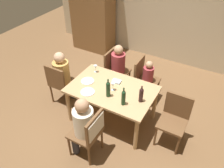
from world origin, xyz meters
TOP-DOWN VIEW (x-y plane):
  - ground_plane at (0.00, 0.00)m, footprint 10.00×10.00m
  - rear_room_partition at (0.00, 2.69)m, footprint 6.40×0.12m
  - armoire_cabinet at (-1.85, 2.24)m, footprint 1.18×0.62m
  - dining_table at (0.00, 0.00)m, footprint 1.50×0.98m
  - chair_left_end at (-1.13, -0.09)m, footprint 0.44×0.44m
  - chair_near at (0.12, -0.87)m, footprint 0.46×0.44m
  - chair_far_left at (-0.43, 0.87)m, footprint 0.44×0.44m
  - chair_far_right at (0.25, 0.87)m, footprint 0.44×0.44m
  - chair_right_end at (1.13, 0.09)m, footprint 0.44×0.44m
  - person_woman_host at (-1.13, 0.03)m, footprint 0.31×0.36m
  - person_man_bearded at (-0.03, -0.87)m, footprint 0.36×0.32m
  - person_man_guest at (-0.31, 0.87)m, footprint 0.33×0.29m
  - person_child_small at (0.36, 0.87)m, footprint 0.25×0.22m
  - wine_bottle_tall_green at (0.57, -0.06)m, footprint 0.07×0.07m
  - wine_bottle_dark_red at (0.35, -0.26)m, footprint 0.07×0.07m
  - wine_bottle_short_olive at (0.04, -0.21)m, footprint 0.07×0.07m
  - wine_glass_near_left at (-0.53, 0.29)m, footprint 0.07×0.07m
  - wine_glass_centre at (0.03, -0.03)m, footprint 0.07×0.07m
  - dinner_plate_host at (-0.32, -0.29)m, footprint 0.24×0.24m
  - dinner_plate_guest_left at (-0.49, -0.04)m, footprint 0.24×0.24m
  - folded_napkin at (-0.02, 0.20)m, footprint 0.17×0.14m

SIDE VIEW (x-z plane):
  - ground_plane at x=0.00m, z-range 0.00..0.00m
  - chair_left_end at x=-1.13m, z-range 0.07..0.99m
  - chair_far_left at x=-0.43m, z-range 0.07..0.99m
  - chair_far_right at x=0.25m, z-range 0.07..0.99m
  - chair_right_end at x=1.13m, z-range 0.07..0.99m
  - person_child_small at x=0.36m, z-range 0.09..1.03m
  - chair_near at x=0.12m, z-range 0.13..1.05m
  - person_man_guest at x=-0.31m, z-range 0.09..1.19m
  - dining_table at x=0.00m, z-range 0.28..1.03m
  - person_woman_host at x=-1.13m, z-range 0.09..1.24m
  - person_man_bearded at x=-0.03m, z-range 0.09..1.24m
  - dinner_plate_host at x=-0.32m, z-range 0.75..0.76m
  - dinner_plate_guest_left at x=-0.49m, z-range 0.75..0.76m
  - folded_napkin at x=-0.02m, z-range 0.75..0.78m
  - wine_glass_near_left at x=-0.53m, z-range 0.78..0.93m
  - wine_glass_centre at x=0.03m, z-range 0.78..0.93m
  - wine_bottle_tall_green at x=0.57m, z-range 0.73..1.05m
  - wine_bottle_dark_red at x=0.35m, z-range 0.73..1.06m
  - wine_bottle_short_olive at x=0.04m, z-range 0.73..1.08m
  - armoire_cabinet at x=-1.85m, z-range 0.01..2.19m
  - rear_room_partition at x=0.00m, z-range 0.00..2.70m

